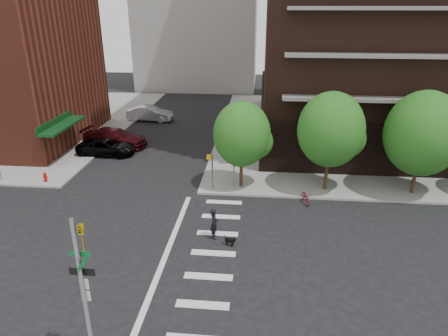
{
  "coord_description": "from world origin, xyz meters",
  "views": [
    {
      "loc": [
        5.29,
        -17.92,
        12.33
      ],
      "look_at": [
        3.0,
        6.0,
        2.5
      ],
      "focal_mm": 32.0,
      "sensor_mm": 36.0,
      "label": 1
    }
  ],
  "objects_px": {
    "scooter": "(306,197)",
    "fire_hydrant": "(45,177)",
    "parked_car_maroon": "(115,138)",
    "dog_walker": "(214,224)",
    "traffic_signal": "(87,306)",
    "parked_car_black": "(107,147)",
    "parked_car_silver": "(150,114)"
  },
  "relations": [
    {
      "from": "fire_hydrant",
      "to": "dog_walker",
      "type": "xyz_separation_m",
      "value": [
        13.36,
        -6.23,
        0.36
      ]
    },
    {
      "from": "fire_hydrant",
      "to": "scooter",
      "type": "height_order",
      "value": "fire_hydrant"
    },
    {
      "from": "parked_car_black",
      "to": "parked_car_maroon",
      "type": "distance_m",
      "value": 2.19
    },
    {
      "from": "traffic_signal",
      "to": "scooter",
      "type": "bearing_deg",
      "value": 57.48
    },
    {
      "from": "parked_car_black",
      "to": "scooter",
      "type": "distance_m",
      "value": 18.36
    },
    {
      "from": "parked_car_silver",
      "to": "dog_walker",
      "type": "xyz_separation_m",
      "value": [
        10.24,
        -24.04,
        0.06
      ]
    },
    {
      "from": "parked_car_maroon",
      "to": "scooter",
      "type": "xyz_separation_m",
      "value": [
        16.65,
        -9.91,
        -0.45
      ]
    },
    {
      "from": "parked_car_black",
      "to": "scooter",
      "type": "relative_size",
      "value": 3.23
    },
    {
      "from": "parked_car_black",
      "to": "parked_car_silver",
      "type": "height_order",
      "value": "parked_car_silver"
    },
    {
      "from": "parked_car_black",
      "to": "parked_car_silver",
      "type": "relative_size",
      "value": 0.99
    },
    {
      "from": "dog_walker",
      "to": "parked_car_black",
      "type": "bearing_deg",
      "value": 31.74
    },
    {
      "from": "traffic_signal",
      "to": "fire_hydrant",
      "type": "xyz_separation_m",
      "value": [
        -10.03,
        15.29,
        -2.15
      ]
    },
    {
      "from": "fire_hydrant",
      "to": "parked_car_black",
      "type": "xyz_separation_m",
      "value": [
        2.3,
        6.43,
        0.16
      ]
    },
    {
      "from": "fire_hydrant",
      "to": "parked_car_black",
      "type": "height_order",
      "value": "parked_car_black"
    },
    {
      "from": "traffic_signal",
      "to": "dog_walker",
      "type": "height_order",
      "value": "traffic_signal"
    },
    {
      "from": "parked_car_black",
      "to": "dog_walker",
      "type": "distance_m",
      "value": 16.81
    },
    {
      "from": "parked_car_black",
      "to": "fire_hydrant",
      "type": "bearing_deg",
      "value": 159.77
    },
    {
      "from": "scooter",
      "to": "dog_walker",
      "type": "xyz_separation_m",
      "value": [
        -5.59,
        -4.93,
        0.5
      ]
    },
    {
      "from": "dog_walker",
      "to": "parked_car_maroon",
      "type": "bearing_deg",
      "value": 27.28
    },
    {
      "from": "parked_car_maroon",
      "to": "fire_hydrant",
      "type": "bearing_deg",
      "value": 170.95
    },
    {
      "from": "parked_car_maroon",
      "to": "parked_car_silver",
      "type": "xyz_separation_m",
      "value": [
        0.83,
        9.2,
        -0.02
      ]
    },
    {
      "from": "traffic_signal",
      "to": "scooter",
      "type": "distance_m",
      "value": 16.75
    },
    {
      "from": "parked_car_silver",
      "to": "dog_walker",
      "type": "bearing_deg",
      "value": -153.38
    },
    {
      "from": "parked_car_maroon",
      "to": "scooter",
      "type": "distance_m",
      "value": 19.38
    },
    {
      "from": "scooter",
      "to": "fire_hydrant",
      "type": "bearing_deg",
      "value": 164.14
    },
    {
      "from": "traffic_signal",
      "to": "fire_hydrant",
      "type": "distance_m",
      "value": 18.42
    },
    {
      "from": "traffic_signal",
      "to": "parked_car_silver",
      "type": "relative_size",
      "value": 1.17
    },
    {
      "from": "fire_hydrant",
      "to": "parked_car_black",
      "type": "distance_m",
      "value": 6.83
    },
    {
      "from": "scooter",
      "to": "traffic_signal",
      "type": "bearing_deg",
      "value": -134.45
    },
    {
      "from": "parked_car_silver",
      "to": "scooter",
      "type": "bearing_deg",
      "value": -136.81
    },
    {
      "from": "parked_car_maroon",
      "to": "traffic_signal",
      "type": "bearing_deg",
      "value": -156.17
    },
    {
      "from": "parked_car_maroon",
      "to": "dog_walker",
      "type": "height_order",
      "value": "dog_walker"
    }
  ]
}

